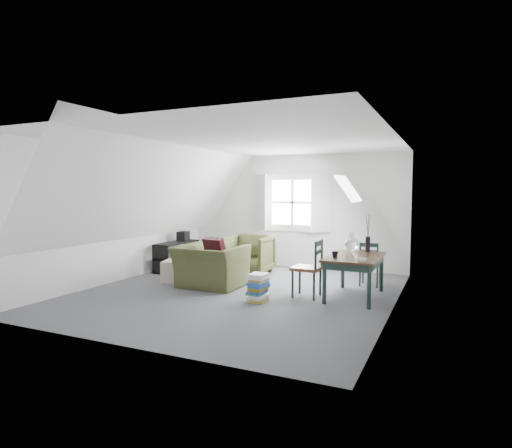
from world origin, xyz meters
The scene contains 24 objects.
floor centered at (0.00, 0.00, 0.00)m, with size 5.50×5.50×0.00m, color #4B4C50.
ceiling centered at (0.00, 0.00, 2.50)m, with size 5.50×5.50×0.00m, color white.
wall_back centered at (0.00, 2.75, 1.25)m, with size 5.00×5.00×0.00m, color silver.
wall_front centered at (0.00, -2.75, 1.25)m, with size 5.00×5.00×0.00m, color silver.
wall_left centered at (-2.50, 0.00, 1.25)m, with size 5.50×5.50×0.00m, color silver.
wall_right centered at (2.50, 0.00, 1.25)m, with size 5.50×5.50×0.00m, color silver.
slope_left centered at (-1.55, 0.00, 1.78)m, with size 5.50×5.50×0.00m, color white.
slope_right centered at (1.55, 0.00, 1.78)m, with size 5.50×5.50×0.00m, color white.
dormer_window centered at (0.00, 2.68, 1.45)m, with size 1.71×0.35×1.30m.
skylight centered at (1.55, 1.30, 1.75)m, with size 0.55×0.75×0.04m, color white.
armchair_near centered at (-0.63, 0.19, 0.00)m, with size 1.14×0.99×0.74m, color #3D4121.
armchair_far centered at (-0.52, 1.53, 0.00)m, with size 0.86×0.89×0.81m, color #3D4121.
throw_pillow centered at (-0.63, 0.34, 0.66)m, with size 0.41×0.12×0.41m, color #340E15.
ottoman centered at (-1.41, 0.40, 0.20)m, with size 0.59×0.59×0.40m, color #B8A58F.
dining_table centered at (1.85, 0.49, 0.58)m, with size 0.80×1.34×0.67m.
demijohn centered at (1.70, 0.94, 0.80)m, with size 0.23×0.23×0.32m.
vase_twigs centered at (1.95, 1.04, 0.81)m, with size 0.08×0.09×0.64m.
cup centered at (1.60, 0.19, 0.67)m, with size 0.10×0.10×0.09m, color black.
paper_box centered at (2.05, 0.04, 0.69)m, with size 0.12×0.08×0.04m, color white.
dining_chair_far centered at (1.92, 1.46, 0.41)m, with size 0.37×0.37×0.79m.
dining_chair_near centered at (1.18, 0.20, 0.48)m, with size 0.43×0.43×0.93m.
media_shelf centered at (-2.15, 1.28, 0.27)m, with size 0.39×1.18×0.61m.
electronics_box centered at (-2.15, 1.57, 0.70)m, with size 0.20×0.28×0.22m, color black.
magazine_stack centered at (0.55, -0.38, 0.21)m, with size 0.32×0.38×0.43m.
Camera 1 is at (3.22, -6.30, 1.69)m, focal length 30.00 mm.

